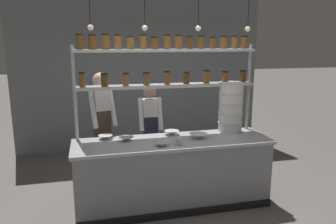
% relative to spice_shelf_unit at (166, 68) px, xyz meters
% --- Properties ---
extents(ground_plane, '(40.00, 40.00, 0.00)m').
position_rel_spice_shelf_unit_xyz_m(ground_plane, '(0.01, -0.33, -1.84)').
color(ground_plane, slate).
extents(back_wall, '(5.02, 0.12, 3.09)m').
position_rel_spice_shelf_unit_xyz_m(back_wall, '(0.01, 2.28, -0.30)').
color(back_wall, gray).
rests_on(back_wall, ground_plane).
extents(prep_counter, '(2.62, 0.76, 0.92)m').
position_rel_spice_shelf_unit_xyz_m(prep_counter, '(0.01, -0.33, -1.38)').
color(prep_counter, gray).
rests_on(prep_counter, ground_plane).
extents(spice_shelf_unit, '(2.51, 0.28, 2.30)m').
position_rel_spice_shelf_unit_xyz_m(spice_shelf_unit, '(0.00, 0.00, 0.00)').
color(spice_shelf_unit, '#B7BABF').
rests_on(spice_shelf_unit, ground_plane).
extents(chef_left, '(0.42, 0.35, 1.77)m').
position_rel_spice_shelf_unit_xyz_m(chef_left, '(-0.88, 0.41, -0.81)').
color(chef_left, black).
rests_on(chef_left, ground_plane).
extents(chef_center, '(0.37, 0.29, 1.56)m').
position_rel_spice_shelf_unit_xyz_m(chef_center, '(-0.15, 0.48, -0.96)').
color(chef_center, black).
rests_on(chef_center, ground_plane).
extents(container_stack, '(0.35, 0.35, 0.72)m').
position_rel_spice_shelf_unit_xyz_m(container_stack, '(0.92, -0.11, -0.56)').
color(container_stack, white).
rests_on(container_stack, prep_counter).
extents(prep_bowl_near_left, '(0.18, 0.18, 0.05)m').
position_rel_spice_shelf_unit_xyz_m(prep_bowl_near_left, '(-0.19, -0.53, -0.90)').
color(prep_bowl_near_left, '#B2B7BC').
rests_on(prep_bowl_near_left, prep_counter).
extents(prep_bowl_center_front, '(0.19, 0.19, 0.05)m').
position_rel_spice_shelf_unit_xyz_m(prep_bowl_center_front, '(-0.59, -0.21, -0.90)').
color(prep_bowl_center_front, '#B2B7BC').
rests_on(prep_bowl_center_front, prep_counter).
extents(prep_bowl_center_back, '(0.25, 0.25, 0.07)m').
position_rel_spice_shelf_unit_xyz_m(prep_bowl_center_back, '(0.37, -0.33, -0.89)').
color(prep_bowl_center_back, white).
rests_on(prep_bowl_center_back, prep_counter).
extents(prep_bowl_near_right, '(0.21, 0.21, 0.06)m').
position_rel_spice_shelf_unit_xyz_m(prep_bowl_near_right, '(0.06, -0.07, -0.90)').
color(prep_bowl_near_right, silver).
rests_on(prep_bowl_near_right, prep_counter).
extents(prep_bowl_far_left, '(0.19, 0.19, 0.05)m').
position_rel_spice_shelf_unit_xyz_m(prep_bowl_far_left, '(-0.86, -0.06, -0.90)').
color(prep_bowl_far_left, silver).
rests_on(prep_bowl_far_left, prep_counter).
extents(serving_cup_front, '(0.09, 0.09, 0.09)m').
position_rel_spice_shelf_unit_xyz_m(serving_cup_front, '(0.03, -0.55, -0.88)').
color(serving_cup_front, '#B2B7BC').
rests_on(serving_cup_front, prep_counter).
extents(pendant_light_row, '(2.07, 0.07, 0.71)m').
position_rel_spice_shelf_unit_xyz_m(pendant_light_row, '(0.00, -0.33, 0.56)').
color(pendant_light_row, black).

